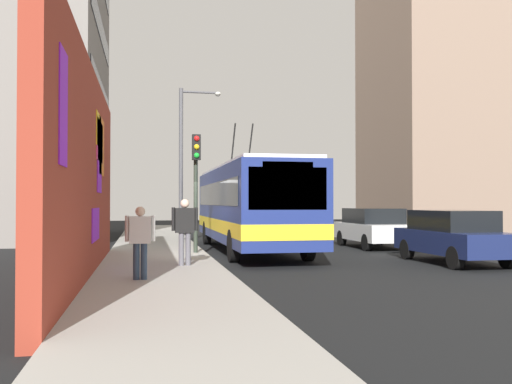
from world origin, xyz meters
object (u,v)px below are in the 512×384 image
(city_bus, at_px, (249,204))
(pedestrian_at_curb, at_px, (185,226))
(parked_car_white, at_px, (373,227))
(pedestrian_near_wall, at_px, (140,237))
(parked_car_navy, at_px, (453,235))
(street_lamp, at_px, (186,153))
(traffic_light, at_px, (196,172))

(city_bus, bearing_deg, pedestrian_at_curb, 153.89)
(parked_car_white, bearing_deg, pedestrian_near_wall, 134.22)
(parked_car_navy, distance_m, pedestrian_near_wall, 9.56)
(city_bus, relative_size, pedestrian_near_wall, 7.44)
(pedestrian_near_wall, bearing_deg, parked_car_white, -45.78)
(parked_car_white, relative_size, pedestrian_at_curb, 2.38)
(parked_car_navy, bearing_deg, city_bus, 44.36)
(pedestrian_at_curb, bearing_deg, pedestrian_near_wall, 156.12)
(parked_car_navy, xyz_separation_m, street_lamp, (9.82, 7.24, 3.20))
(parked_car_white, distance_m, traffic_light, 8.04)
(parked_car_white, height_order, traffic_light, traffic_light)
(pedestrian_near_wall, xyz_separation_m, traffic_light, (6.26, -1.76, 1.75))
(pedestrian_near_wall, distance_m, street_lamp, 13.19)
(pedestrian_near_wall, bearing_deg, city_bus, -25.42)
(pedestrian_at_curb, bearing_deg, street_lamp, -4.10)
(city_bus, relative_size, parked_car_navy, 2.70)
(parked_car_navy, height_order, traffic_light, traffic_light)
(city_bus, relative_size, pedestrian_at_curb, 6.69)
(parked_car_white, height_order, pedestrian_near_wall, pedestrian_near_wall)
(pedestrian_near_wall, relative_size, street_lamp, 0.23)
(pedestrian_at_curb, height_order, street_lamp, street_lamp)
(pedestrian_at_curb, bearing_deg, parked_car_white, -51.70)
(parked_car_white, bearing_deg, street_lamp, 61.96)
(city_bus, bearing_deg, pedestrian_near_wall, 154.58)
(parked_car_navy, xyz_separation_m, pedestrian_at_curb, (-0.33, 7.97, 0.36))
(pedestrian_near_wall, relative_size, pedestrian_at_curb, 0.90)
(pedestrian_near_wall, relative_size, traffic_light, 0.40)
(pedestrian_at_curb, height_order, traffic_light, traffic_light)
(pedestrian_near_wall, distance_m, traffic_light, 6.73)
(parked_car_navy, bearing_deg, street_lamp, 36.42)
(parked_car_navy, bearing_deg, traffic_light, 65.42)
(parked_car_navy, bearing_deg, pedestrian_near_wall, 107.66)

